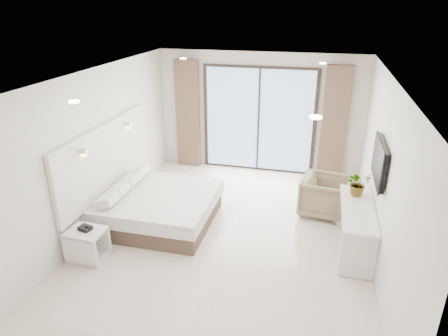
# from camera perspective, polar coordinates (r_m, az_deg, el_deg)

# --- Properties ---
(ground) EXTENTS (6.20, 6.20, 0.00)m
(ground) POSITION_cam_1_polar(r_m,az_deg,el_deg) (6.84, 0.40, -9.96)
(ground) COLOR beige
(ground) RESTS_ON ground
(room_shell) EXTENTS (4.62, 6.22, 2.72)m
(room_shell) POSITION_cam_1_polar(r_m,az_deg,el_deg) (6.88, 0.34, 4.88)
(room_shell) COLOR silver
(room_shell) RESTS_ON ground
(bed) EXTENTS (1.95, 1.85, 0.68)m
(bed) POSITION_cam_1_polar(r_m,az_deg,el_deg) (7.28, -9.46, -5.51)
(bed) COLOR brown
(bed) RESTS_ON ground
(nightstand) EXTENTS (0.57, 0.47, 0.50)m
(nightstand) POSITION_cam_1_polar(r_m,az_deg,el_deg) (6.57, -18.94, -10.31)
(nightstand) COLOR silver
(nightstand) RESTS_ON ground
(phone) EXTENTS (0.21, 0.18, 0.06)m
(phone) POSITION_cam_1_polar(r_m,az_deg,el_deg) (6.44, -19.22, -8.12)
(phone) COLOR black
(phone) RESTS_ON nightstand
(console_desk) EXTENTS (0.50, 1.60, 0.77)m
(console_desk) POSITION_cam_1_polar(r_m,az_deg,el_deg) (6.59, 18.41, -6.95)
(console_desk) COLOR silver
(console_desk) RESTS_ON ground
(plant) EXTENTS (0.48, 0.50, 0.32)m
(plant) POSITION_cam_1_polar(r_m,az_deg,el_deg) (6.81, 18.59, -2.45)
(plant) COLOR #33662D
(plant) RESTS_ON console_desk
(armchair) EXTENTS (0.83, 0.87, 0.80)m
(armchair) POSITION_cam_1_polar(r_m,az_deg,el_deg) (7.60, 14.03, -3.63)
(armchair) COLOR #92815F
(armchair) RESTS_ON ground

